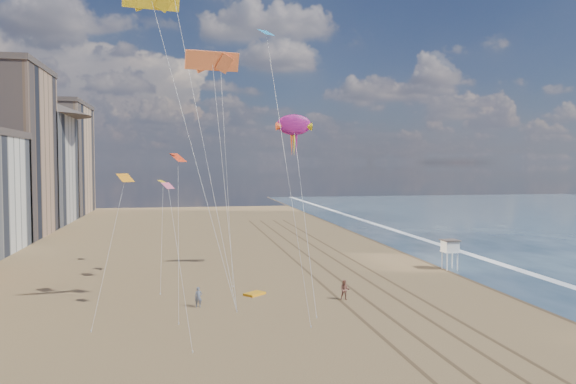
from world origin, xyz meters
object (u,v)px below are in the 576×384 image
at_px(show_kite, 294,125).
at_px(kite_flyer_a, 198,297).
at_px(grounded_kite, 255,294).
at_px(kite_flyer_b, 345,290).
at_px(lifeguard_stand, 450,247).

height_order(show_kite, kite_flyer_a, show_kite).
bearing_deg(kite_flyer_a, grounded_kite, 36.92).
xyz_separation_m(kite_flyer_a, kite_flyer_b, (13.13, 0.10, 0.05)).
distance_m(lifeguard_stand, grounded_kite, 25.54).
bearing_deg(lifeguard_stand, kite_flyer_b, -143.95).
bearing_deg(kite_flyer_a, show_kite, 56.42).
distance_m(show_kite, kite_flyer_b, 21.83).
distance_m(lifeguard_stand, kite_flyer_a, 31.67).
relative_size(grounded_kite, kite_flyer_a, 1.10).
bearing_deg(show_kite, kite_flyer_a, -127.15).
distance_m(lifeguard_stand, kite_flyer_b, 20.09).
xyz_separation_m(show_kite, kite_flyer_b, (1.74, -14.94, -15.82)).
bearing_deg(kite_flyer_a, kite_flyer_b, 3.99).
height_order(lifeguard_stand, kite_flyer_a, lifeguard_stand).
xyz_separation_m(lifeguard_stand, kite_flyer_b, (-16.18, -11.77, -1.76)).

